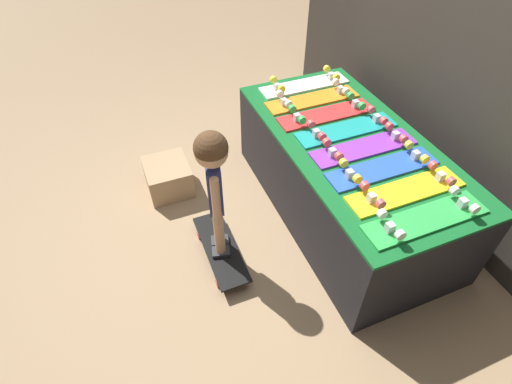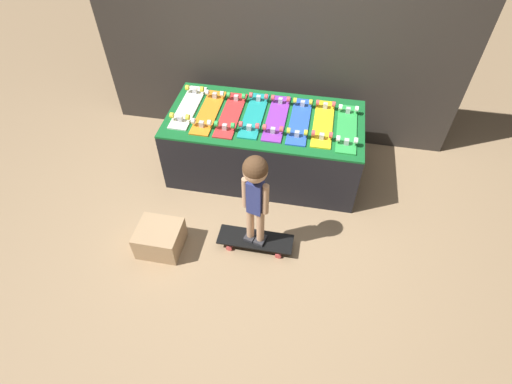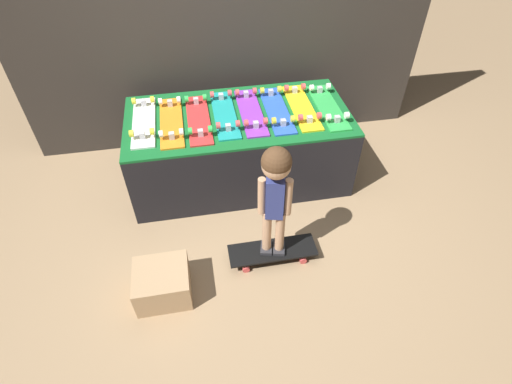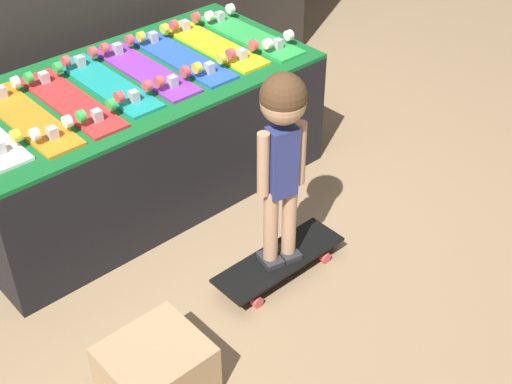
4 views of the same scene
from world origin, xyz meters
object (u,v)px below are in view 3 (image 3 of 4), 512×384
object	(u,v)px
skateboard_yellow_on_rack	(302,106)
child	(275,185)
skateboard_red_on_rack	(198,118)
skateboard_purple_on_rack	(251,111)
skateboard_orange_on_rack	(171,121)
storage_box	(163,283)
skateboard_teal_on_rack	(225,113)
skateboard_on_floor	(272,251)
skateboard_green_on_rack	(328,106)
skateboard_blue_on_rack	(277,109)
skateboard_white_on_rack	(144,121)

from	to	relation	value
skateboard_yellow_on_rack	child	size ratio (longest dim) A/B	0.76
skateboard_red_on_rack	skateboard_purple_on_rack	distance (m)	0.43
skateboard_orange_on_rack	storage_box	size ratio (longest dim) A/B	1.93
skateboard_yellow_on_rack	child	world-z (taller)	child
skateboard_teal_on_rack	skateboard_on_floor	world-z (taller)	skateboard_teal_on_rack
skateboard_green_on_rack	child	xyz separation A→B (m)	(-0.65, -0.95, 0.08)
skateboard_teal_on_rack	storage_box	bearing A→B (deg)	-117.23
skateboard_teal_on_rack	skateboard_red_on_rack	bearing A→B (deg)	-171.04
skateboard_purple_on_rack	child	world-z (taller)	child
skateboard_orange_on_rack	skateboard_green_on_rack	world-z (taller)	same
skateboard_purple_on_rack	skateboard_blue_on_rack	world-z (taller)	same
skateboard_teal_on_rack	child	world-z (taller)	child
skateboard_red_on_rack	skateboard_on_floor	size ratio (longest dim) A/B	1.09
skateboard_orange_on_rack	storage_box	world-z (taller)	skateboard_orange_on_rack
skateboard_red_on_rack	skateboard_yellow_on_rack	bearing A→B (deg)	1.90
skateboard_purple_on_rack	skateboard_yellow_on_rack	size ratio (longest dim) A/B	1.00
skateboard_white_on_rack	skateboard_blue_on_rack	distance (m)	1.07
skateboard_blue_on_rack	skateboard_on_floor	world-z (taller)	skateboard_blue_on_rack
skateboard_orange_on_rack	skateboard_teal_on_rack	size ratio (longest dim) A/B	1.00
skateboard_white_on_rack	skateboard_purple_on_rack	world-z (taller)	same
skateboard_on_floor	child	bearing A→B (deg)	82.87
skateboard_orange_on_rack	skateboard_on_floor	distance (m)	1.28
skateboard_red_on_rack	skateboard_purple_on_rack	world-z (taller)	same
skateboard_purple_on_rack	skateboard_green_on_rack	distance (m)	0.64
storage_box	skateboard_on_floor	bearing A→B (deg)	11.88
skateboard_green_on_rack	child	bearing A→B (deg)	-124.60
skateboard_on_floor	skateboard_white_on_rack	bearing A→B (deg)	130.03
skateboard_orange_on_rack	skateboard_green_on_rack	size ratio (longest dim) A/B	1.00
storage_box	skateboard_yellow_on_rack	bearing A→B (deg)	42.96
skateboard_blue_on_rack	skateboard_green_on_rack	size ratio (longest dim) A/B	1.00
skateboard_blue_on_rack	skateboard_yellow_on_rack	world-z (taller)	same
skateboard_blue_on_rack	skateboard_on_floor	xyz separation A→B (m)	(-0.23, -0.98, -0.59)
skateboard_teal_on_rack	skateboard_green_on_rack	world-z (taller)	same
skateboard_orange_on_rack	skateboard_purple_on_rack	world-z (taller)	same
skateboard_green_on_rack	skateboard_on_floor	xyz separation A→B (m)	(-0.65, -0.95, -0.59)
skateboard_green_on_rack	storage_box	xyz separation A→B (m)	(-1.45, -1.11, -0.54)
skateboard_white_on_rack	skateboard_teal_on_rack	world-z (taller)	same
skateboard_yellow_on_rack	skateboard_red_on_rack	bearing A→B (deg)	-178.10
skateboard_orange_on_rack	skateboard_red_on_rack	xyz separation A→B (m)	(0.21, -0.00, 0.00)
skateboard_white_on_rack	skateboard_teal_on_rack	size ratio (longest dim) A/B	1.00
skateboard_purple_on_rack	skateboard_on_floor	bearing A→B (deg)	-90.80
skateboard_red_on_rack	skateboard_purple_on_rack	bearing A→B (deg)	4.06
skateboard_teal_on_rack	skateboard_yellow_on_rack	world-z (taller)	same
skateboard_blue_on_rack	skateboard_yellow_on_rack	xyz separation A→B (m)	(0.21, 0.01, 0.00)
skateboard_orange_on_rack	skateboard_blue_on_rack	world-z (taller)	same
skateboard_blue_on_rack	skateboard_red_on_rack	bearing A→B (deg)	-178.06
skateboard_purple_on_rack	skateboard_blue_on_rack	xyz separation A→B (m)	(0.21, -0.01, 0.00)
skateboard_teal_on_rack	skateboard_yellow_on_rack	size ratio (longest dim) A/B	1.00
skateboard_blue_on_rack	child	distance (m)	1.00
skateboard_green_on_rack	skateboard_orange_on_rack	bearing A→B (deg)	179.61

